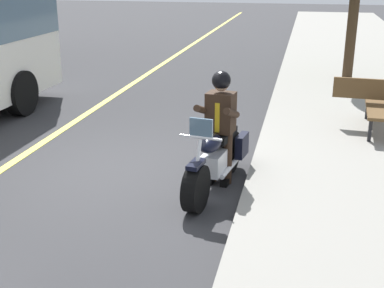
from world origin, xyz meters
name	(u,v)px	position (x,y,z in m)	size (l,w,h in m)	color
ground_plane	(125,171)	(0.00, 0.00, 0.00)	(80.00, 80.00, 0.00)	#333335
lane_center_stripe	(14,161)	(0.00, -2.00, 0.01)	(60.00, 0.16, 0.01)	#E5DB4C
motorcycle_main	(216,159)	(0.28, 1.55, 0.45)	(2.22, 0.80, 1.26)	black
rider_main	(220,118)	(0.09, 1.57, 1.04)	(0.68, 0.61, 1.74)	black
bench_sidewalk	(380,101)	(-2.83, 4.21, 0.71)	(1.83, 1.80, 0.95)	brown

